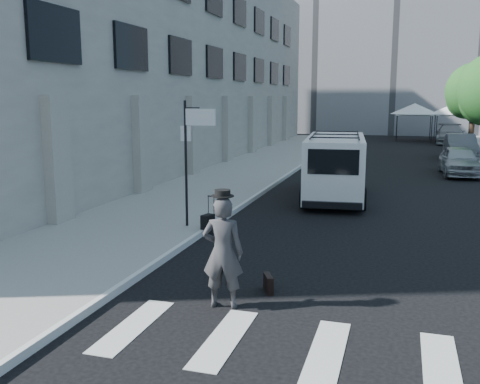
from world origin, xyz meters
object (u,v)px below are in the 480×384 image
Objects in this scene: parked_car_a at (460,161)px; parked_car_b at (460,147)px; cargo_van at (335,166)px; parked_car_c at (450,134)px; briefcase at (268,283)px; businessman at (223,252)px; suitcase at (208,224)px.

parked_car_a is 7.28m from parked_car_b.
parked_car_b reaches higher than parked_car_a.
cargo_van reaches higher than parked_car_c.
briefcase is at bearing -104.04° from parked_car_b.
parked_car_b is (6.35, 26.12, -0.25)m from businessman.
businessman is 0.38× the size of parked_car_c.
parked_car_c is at bearing 87.39° from parked_car_b.
cargo_van reaches higher than briefcase.
businessman is 11.20m from cargo_van.
cargo_van is (0.62, 11.18, 0.18)m from businessman.
parked_car_b is at bearing -88.84° from parked_car_c.
suitcase is 7.00m from cargo_van.
cargo_van is at bearing -100.68° from businessman.
cargo_van is 16.02m from parked_car_b.
cargo_van is at bearing 64.63° from briefcase.
parked_car_c is at bearing -107.53° from businessman.
parked_car_b is at bearing 83.33° from suitcase.
suitcase is at bearing -118.17° from cargo_van.
suitcase is 0.23× the size of parked_car_b.
parked_car_c is at bearing 84.53° from parked_car_a.
briefcase is (0.61, 0.95, -0.84)m from businessman.
parked_car_a is at bearing -96.69° from parked_car_b.
parked_car_a is (5.03, 7.70, -0.49)m from cargo_van.
parked_car_a reaches higher than suitcase.
suitcase is 16.08m from parked_car_a.
parked_car_b is 11.45m from parked_car_c.
cargo_van reaches higher than parked_car_a.
parked_car_a is (7.71, 14.10, 0.43)m from suitcase.
suitcase is 0.25× the size of parked_car_a.
parked_car_b is 0.87× the size of parked_car_c.
parked_car_b is (8.41, 21.35, 0.48)m from suitcase.
parked_car_a reaches higher than briefcase.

